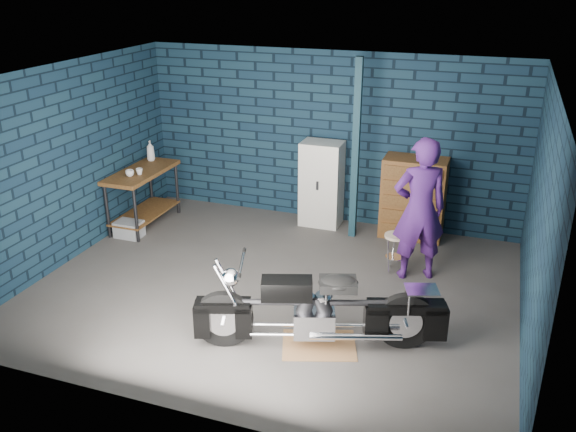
% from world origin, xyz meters
% --- Properties ---
extents(ground, '(6.00, 6.00, 0.00)m').
position_xyz_m(ground, '(0.00, 0.00, 0.00)').
color(ground, '#484543').
rests_on(ground, ground).
extents(room_walls, '(6.02, 5.01, 2.71)m').
position_xyz_m(room_walls, '(0.00, 0.55, 1.90)').
color(room_walls, '#0F2234').
rests_on(room_walls, ground).
extents(support_post, '(0.10, 0.10, 2.70)m').
position_xyz_m(support_post, '(0.55, 1.95, 1.35)').
color(support_post, '#122D3A').
rests_on(support_post, ground).
extents(workbench, '(0.60, 1.40, 0.91)m').
position_xyz_m(workbench, '(-2.68, 1.26, 0.46)').
color(workbench, brown).
rests_on(workbench, ground).
extents(drip_mat, '(0.94, 0.82, 0.01)m').
position_xyz_m(drip_mat, '(0.92, -1.04, 0.00)').
color(drip_mat, brown).
rests_on(drip_mat, ground).
extents(motorcycle, '(2.39, 1.33, 1.02)m').
position_xyz_m(motorcycle, '(0.92, -1.04, 0.51)').
color(motorcycle, black).
rests_on(motorcycle, ground).
extents(person, '(0.82, 0.70, 1.91)m').
position_xyz_m(person, '(1.65, 0.94, 0.96)').
color(person, '#451C6A').
rests_on(person, ground).
extents(storage_bin, '(0.40, 0.28, 0.25)m').
position_xyz_m(storage_bin, '(-2.66, 0.76, 0.12)').
color(storage_bin, gray).
rests_on(storage_bin, ground).
extents(locker, '(0.63, 0.45, 1.35)m').
position_xyz_m(locker, '(-0.04, 2.23, 0.68)').
color(locker, silver).
rests_on(locker, ground).
extents(tool_chest, '(0.93, 0.52, 1.24)m').
position_xyz_m(tool_chest, '(1.40, 2.23, 0.62)').
color(tool_chest, brown).
rests_on(tool_chest, ground).
extents(shop_stool, '(0.34, 0.34, 0.55)m').
position_xyz_m(shop_stool, '(1.37, 0.97, 0.27)').
color(shop_stool, '#BEAA8F').
rests_on(shop_stool, ground).
extents(cup_a, '(0.15, 0.15, 0.10)m').
position_xyz_m(cup_a, '(-2.68, 0.96, 0.96)').
color(cup_a, '#BEAA8F').
rests_on(cup_a, workbench).
extents(cup_b, '(0.11, 0.11, 0.10)m').
position_xyz_m(cup_b, '(-2.59, 1.08, 0.96)').
color(cup_b, '#BEAA8F').
rests_on(cup_b, workbench).
extents(bottle, '(0.16, 0.16, 0.33)m').
position_xyz_m(bottle, '(-2.81, 1.77, 1.08)').
color(bottle, gray).
rests_on(bottle, workbench).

